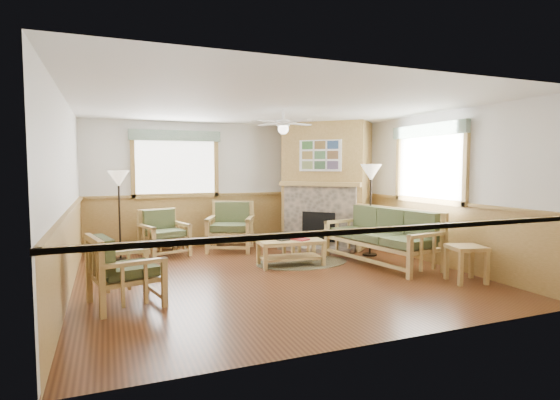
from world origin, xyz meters
name	(u,v)px	position (x,y,z in m)	size (l,w,h in m)	color
floor	(273,274)	(0.00, 0.00, -0.01)	(6.00, 6.00, 0.01)	#512A16
ceiling	(273,106)	(0.00, 0.00, 2.70)	(6.00, 6.00, 0.01)	white
wall_back	(226,184)	(0.00, 3.00, 1.35)	(6.00, 0.02, 2.70)	silver
wall_front	(383,208)	(0.00, -3.00, 1.35)	(6.00, 0.02, 2.70)	silver
wall_left	(66,196)	(-3.00, 0.00, 1.35)	(0.02, 6.00, 2.70)	silver
wall_right	(424,188)	(3.00, 0.00, 1.35)	(0.02, 6.00, 2.70)	silver
wainscot	(273,241)	(0.00, 0.00, 0.55)	(6.00, 6.00, 1.10)	#9F7B41
fireplace	(327,185)	(2.05, 2.05, 1.35)	(2.20, 2.20, 2.70)	#9F7B41
window_back	(175,130)	(-1.10, 2.96, 2.53)	(1.90, 0.16, 1.50)	white
window_right	(431,123)	(2.96, -0.20, 2.53)	(0.16, 1.90, 1.50)	white
ceiling_fan	(283,112)	(0.30, 0.30, 2.66)	(1.24, 1.24, 0.36)	white
sofa	(381,236)	(2.06, -0.01, 0.50)	(0.89, 2.16, 1.00)	tan
armchair_back_left	(164,233)	(-1.45, 2.21, 0.45)	(0.80, 0.80, 0.89)	tan
armchair_back_right	(230,227)	(-0.11, 2.22, 0.50)	(0.89, 0.89, 1.00)	tan
armchair_left	(126,270)	(-2.29, -0.79, 0.45)	(0.80, 0.80, 0.90)	tan
coffee_table	(291,253)	(0.51, 0.47, 0.23)	(1.14, 0.57, 0.46)	tan
end_table_chairs	(168,240)	(-1.35, 2.55, 0.25)	(0.44, 0.42, 0.49)	tan
end_table_sofa	(466,264)	(2.55, -1.54, 0.28)	(0.50, 0.48, 0.56)	tan
footstool	(296,248)	(0.89, 1.08, 0.18)	(0.42, 0.42, 0.36)	tan
braided_rug	(302,262)	(0.79, 0.58, 0.01)	(1.72, 1.72, 0.01)	#4D462F
floor_lamp_left	(120,215)	(-2.28, 2.08, 0.84)	(0.39, 0.39, 1.69)	black
floor_lamp_right	(370,210)	(2.31, 0.70, 0.90)	(0.41, 0.41, 1.81)	black
book_red	(300,238)	(0.66, 0.42, 0.49)	(0.22, 0.30, 0.03)	maroon
book_dark	(281,238)	(0.36, 0.54, 0.48)	(0.20, 0.27, 0.03)	black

